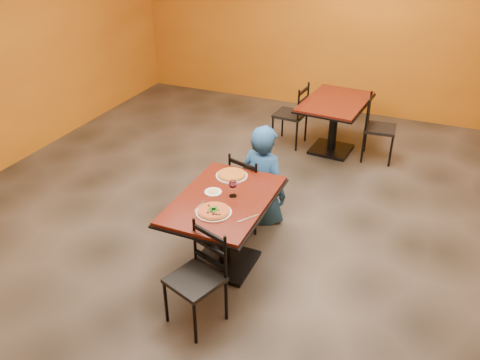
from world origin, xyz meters
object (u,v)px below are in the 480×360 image
at_px(wine_glass, 233,187).
at_px(side_plate, 213,192).
at_px(diner, 264,173).
at_px(chair_main_far, 253,188).
at_px(pizza_main, 214,211).
at_px(table_second, 334,114).
at_px(pizza_far, 232,174).
at_px(table_main, 224,216).
at_px(chair_second_left, 290,115).
at_px(chair_second_right, 380,129).
at_px(chair_main_near, 195,280).
at_px(plate_far, 232,176).
at_px(plate_main, 214,212).

bearing_deg(wine_glass, side_plate, -175.77).
xyz_separation_m(diner, side_plate, (-0.17, -0.88, 0.20)).
height_order(chair_main_far, pizza_main, chair_main_far).
xyz_separation_m(table_second, pizza_far, (-0.43, -2.48, 0.22)).
xyz_separation_m(table_main, chair_second_left, (-0.29, 2.88, -0.11)).
xyz_separation_m(chair_second_right, wine_glass, (-0.90, -2.81, 0.40)).
bearing_deg(table_main, diner, 87.64).
relative_size(table_second, chair_main_near, 1.45).
distance_m(plate_far, wine_glass, 0.38).
bearing_deg(chair_main_near, wine_glass, 111.48).
bearing_deg(plate_far, chair_main_near, -80.63).
bearing_deg(pizza_main, pizza_far, 100.56).
distance_m(table_second, chair_second_left, 0.64).
height_order(chair_second_right, pizza_main, chair_second_right).
relative_size(diner, side_plate, 6.88).
bearing_deg(pizza_far, chair_second_left, 94.50).
xyz_separation_m(plate_far, side_plate, (-0.03, -0.35, 0.00)).
distance_m(pizza_far, side_plate, 0.35).
distance_m(table_second, side_plate, 2.87).
bearing_deg(chair_second_right, wine_glass, 157.38).
xyz_separation_m(chair_main_near, side_plate, (-0.23, 0.82, 0.33)).
distance_m(table_main, table_second, 2.90).
xyz_separation_m(plate_main, plate_far, (-0.12, 0.66, 0.00)).
relative_size(table_second, chair_main_far, 1.48).
xyz_separation_m(pizza_main, side_plate, (-0.15, 0.30, -0.02)).
distance_m(table_second, plate_far, 2.52).
distance_m(diner, pizza_far, 0.59).
relative_size(table_main, pizza_far, 4.39).
distance_m(chair_second_right, pizza_far, 2.71).
distance_m(plate_main, side_plate, 0.34).
bearing_deg(wine_glass, pizza_main, -97.10).
height_order(chair_main_near, chair_main_far, chair_main_near).
bearing_deg(chair_second_right, pizza_far, 151.90).
relative_size(table_second, wine_glass, 6.94).
height_order(chair_main_far, plate_far, chair_main_far).
bearing_deg(plate_far, chair_main_far, 79.14).
xyz_separation_m(table_main, pizza_far, (-0.10, 0.40, 0.21)).
bearing_deg(table_main, table_second, 83.34).
xyz_separation_m(pizza_far, side_plate, (-0.03, -0.35, -0.02)).
xyz_separation_m(chair_main_near, chair_second_right, (0.87, 3.65, 0.01)).
distance_m(chair_main_far, pizza_main, 1.09).
height_order(chair_second_left, plate_far, chair_second_left).
bearing_deg(table_main, plate_main, -84.82).
height_order(table_main, plate_main, plate_main).
bearing_deg(table_second, table_main, -96.66).
height_order(diner, wine_glass, diner).
relative_size(table_second, plate_main, 4.03).
xyz_separation_m(chair_main_near, diner, (-0.06, 1.70, 0.12)).
bearing_deg(plate_far, diner, 75.50).
bearing_deg(pizza_far, pizza_main, -79.44).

